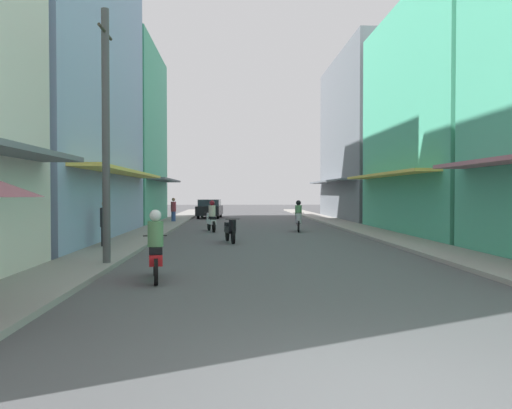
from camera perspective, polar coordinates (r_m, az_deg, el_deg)
The scene contains 15 objects.
ground_plane at distance 26.01m, azimuth 0.29°, elevation -2.96°, with size 112.48×112.48×0.00m, color #4C4C4F.
sidewalk_left at distance 26.27m, azimuth -11.46°, elevation -2.81°, with size 1.86×59.13×0.12m, color gray.
sidewalk_right at distance 26.83m, azimuth 11.79°, elevation -2.72°, with size 1.86×59.13×0.12m, color #9E9991.
building_left_mid at distance 23.11m, azimuth -23.78°, elevation 17.63°, with size 7.05×13.28×16.96m.
building_left_far at distance 33.79m, azimuth -16.40°, elevation 7.62°, with size 7.05×9.62×11.36m.
building_right_mid at distance 25.41m, azimuth 22.35°, elevation 8.98°, with size 7.05×11.64×10.75m.
building_right_far at distance 37.74m, azimuth 13.77°, elevation 7.43°, with size 7.05×13.24×11.98m.
motorbike_black at distance 19.33m, azimuth -2.99°, elevation -2.94°, with size 0.61×1.79×0.96m.
motorbike_silver at distance 25.08m, azimuth 4.93°, elevation -1.51°, with size 0.55×1.81×1.58m.
motorbike_white at distance 24.95m, azimuth -5.18°, elevation -1.52°, with size 0.65×1.78×1.58m.
motorbike_red at distance 11.20m, azimuth -11.55°, elevation -5.03°, with size 0.59×1.80×1.58m.
parked_car at distance 38.59m, azimuth -5.37°, elevation -0.47°, with size 1.99×4.19×1.45m.
pedestrian_far at distance 32.32m, azimuth -9.52°, elevation -0.68°, with size 0.34×0.34×1.64m.
pedestrian_midway at distance 17.69m, azimuth -17.03°, elevation -2.29°, with size 0.34×0.34×1.69m.
utility_pole at distance 13.52m, azimuth -16.97°, elevation 7.61°, with size 0.20×1.20×6.71m.
Camera 1 is at (-1.38, -4.34, 1.94)m, focal length 34.60 mm.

